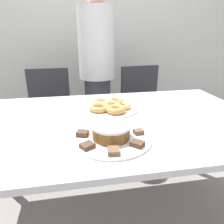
% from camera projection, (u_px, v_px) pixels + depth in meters
% --- Properties ---
extents(ground_plane, '(12.00, 12.00, 0.00)m').
position_uv_depth(ground_plane, '(113.00, 219.00, 1.50)').
color(ground_plane, gray).
extents(wall_back, '(8.00, 0.05, 2.60)m').
position_uv_depth(wall_back, '(87.00, 23.00, 2.53)').
color(wall_back, silver).
rests_on(wall_back, ground_plane).
extents(table, '(1.70, 1.03, 0.75)m').
position_uv_depth(table, '(113.00, 131.00, 1.27)').
color(table, silver).
rests_on(table, ground_plane).
extents(person_standing, '(0.33, 0.33, 1.62)m').
position_uv_depth(person_standing, '(97.00, 71.00, 2.06)').
color(person_standing, '#383842').
rests_on(person_standing, ground_plane).
extents(office_chair_left, '(0.45, 0.45, 0.88)m').
position_uv_depth(office_chair_left, '(51.00, 120.00, 2.10)').
color(office_chair_left, black).
rests_on(office_chair_left, ground_plane).
extents(office_chair_right, '(0.46, 0.46, 0.88)m').
position_uv_depth(office_chair_right, '(143.00, 113.00, 2.25)').
color(office_chair_right, black).
rests_on(office_chair_right, ground_plane).
extents(plate_cake, '(0.37, 0.37, 0.01)m').
position_uv_depth(plate_cake, '(111.00, 139.00, 1.01)').
color(plate_cake, white).
rests_on(plate_cake, table).
extents(plate_donuts, '(0.32, 0.32, 0.01)m').
position_uv_depth(plate_donuts, '(113.00, 109.00, 1.38)').
color(plate_donuts, white).
rests_on(plate_donuts, table).
extents(frosted_cake, '(0.18, 0.18, 0.06)m').
position_uv_depth(frosted_cake, '(111.00, 131.00, 0.99)').
color(frosted_cake, brown).
rests_on(frosted_cake, plate_cake).
extents(lamington_0, '(0.05, 0.06, 0.02)m').
position_uv_depth(lamington_0, '(98.00, 125.00, 1.11)').
color(lamington_0, '#513828').
rests_on(lamington_0, plate_cake).
extents(lamington_1, '(0.06, 0.06, 0.02)m').
position_uv_depth(lamington_1, '(82.00, 133.00, 1.02)').
color(lamington_1, '#513828').
rests_on(lamington_1, plate_cake).
extents(lamington_2, '(0.07, 0.07, 0.02)m').
position_uv_depth(lamington_2, '(87.00, 146.00, 0.91)').
color(lamington_2, '#513828').
rests_on(lamington_2, plate_cake).
extents(lamington_3, '(0.05, 0.06, 0.02)m').
position_uv_depth(lamington_3, '(113.00, 151.00, 0.87)').
color(lamington_3, brown).
rests_on(lamington_3, plate_cake).
extents(lamington_4, '(0.07, 0.07, 0.02)m').
position_uv_depth(lamington_4, '(137.00, 144.00, 0.93)').
color(lamington_4, '#513828').
rests_on(lamington_4, plate_cake).
extents(lamington_5, '(0.05, 0.04, 0.02)m').
position_uv_depth(lamington_5, '(138.00, 132.00, 1.04)').
color(lamington_5, brown).
rests_on(lamington_5, plate_cake).
extents(lamington_6, '(0.07, 0.07, 0.02)m').
position_uv_depth(lamington_6, '(121.00, 124.00, 1.12)').
color(lamington_6, brown).
rests_on(lamington_6, plate_cake).
extents(donut_0, '(0.11, 0.11, 0.03)m').
position_uv_depth(donut_0, '(113.00, 106.00, 1.38)').
color(donut_0, '#D18E4C').
rests_on(donut_0, plate_donuts).
extents(donut_1, '(0.11, 0.11, 0.03)m').
position_uv_depth(donut_1, '(122.00, 106.00, 1.38)').
color(donut_1, '#E5AD66').
rests_on(donut_1, plate_donuts).
extents(donut_2, '(0.11, 0.11, 0.04)m').
position_uv_depth(donut_2, '(116.00, 102.00, 1.44)').
color(donut_2, '#C68447').
rests_on(donut_2, plate_donuts).
extents(donut_3, '(0.13, 0.13, 0.04)m').
position_uv_depth(donut_3, '(102.00, 102.00, 1.43)').
color(donut_3, '#E5AD66').
rests_on(donut_3, plate_donuts).
extents(donut_4, '(0.13, 0.13, 0.03)m').
position_uv_depth(donut_4, '(99.00, 108.00, 1.34)').
color(donut_4, '#D18E4C').
rests_on(donut_4, plate_donuts).
extents(donut_5, '(0.12, 0.12, 0.04)m').
position_uv_depth(donut_5, '(116.00, 109.00, 1.30)').
color(donut_5, '#D18E4C').
rests_on(donut_5, plate_donuts).
extents(napkin, '(0.16, 0.14, 0.01)m').
position_uv_depth(napkin, '(7.00, 119.00, 1.23)').
color(napkin, white).
rests_on(napkin, table).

